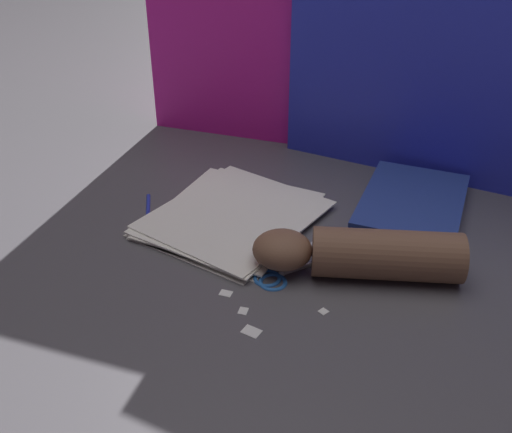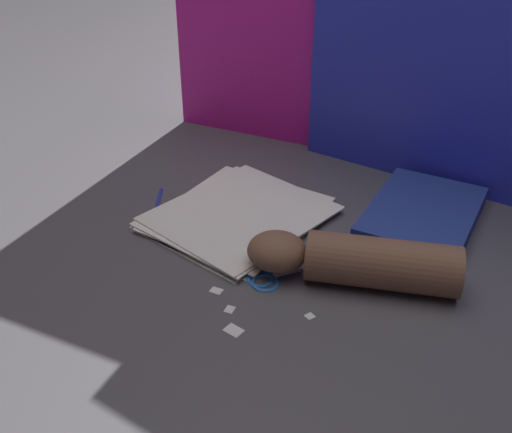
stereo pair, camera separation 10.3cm
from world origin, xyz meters
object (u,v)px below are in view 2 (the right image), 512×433
Objects in this scene: scissors at (279,272)px; hand_forearm at (356,261)px; paper_stack at (238,215)px.

hand_forearm is (0.11, 0.06, 0.04)m from scissors.
scissors is (0.16, -0.10, -0.00)m from paper_stack.
hand_forearm reaches higher than scissors.
hand_forearm reaches higher than paper_stack.
hand_forearm is at bearing 28.55° from scissors.
scissors is 0.52× the size of hand_forearm.
paper_stack is 0.97× the size of hand_forearm.
hand_forearm is (0.27, -0.04, 0.03)m from paper_stack.
paper_stack reaches higher than scissors.
hand_forearm is at bearing -8.01° from paper_stack.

